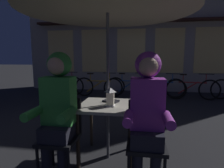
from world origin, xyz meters
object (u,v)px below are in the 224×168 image
(person_right_hooded, at_px, (147,106))
(bicycle_nearest, at_px, (63,85))
(bicycle_fifth, at_px, (192,89))
(person_left_hooded, at_px, (58,103))
(bicycle_second, at_px, (98,87))
(cafe_table, at_px, (108,112))
(bicycle_fourth, at_px, (160,88))
(lantern, at_px, (110,96))
(bicycle_third, at_px, (130,87))
(book, at_px, (111,101))
(chair_right, at_px, (146,137))
(chair_left, at_px, (61,132))

(person_right_hooded, height_order, bicycle_nearest, person_right_hooded)
(bicycle_fifth, bearing_deg, person_left_hooded, -121.04)
(bicycle_second, bearing_deg, bicycle_nearest, 171.22)
(cafe_table, bearing_deg, bicycle_fourth, 74.30)
(person_left_hooded, distance_m, bicycle_nearest, 4.83)
(lantern, height_order, bicycle_third, lantern)
(cafe_table, bearing_deg, bicycle_third, 88.66)
(bicycle_third, distance_m, bicycle_fourth, 0.99)
(person_left_hooded, xyz_separation_m, person_right_hooded, (0.96, 0.00, 0.00))
(person_left_hooded, relative_size, book, 7.00)
(chair_right, bearing_deg, chair_left, 180.00)
(chair_right, relative_size, person_left_hooded, 0.62)
(bicycle_third, bearing_deg, cafe_table, -91.34)
(chair_left, relative_size, bicycle_third, 0.52)
(chair_right, xyz_separation_m, bicycle_fourth, (0.60, 4.21, -0.14))
(cafe_table, height_order, person_right_hooded, person_right_hooded)
(chair_left, relative_size, bicycle_second, 0.52)
(bicycle_second, xyz_separation_m, book, (1.00, -3.65, 0.41))
(bicycle_third, distance_m, bicycle_fifth, 2.01)
(chair_right, relative_size, book, 4.35)
(cafe_table, relative_size, chair_right, 0.85)
(person_right_hooded, bearing_deg, chair_right, 90.00)
(lantern, distance_m, bicycle_second, 4.03)
(person_right_hooded, bearing_deg, cafe_table, 138.43)
(cafe_table, bearing_deg, chair_right, -37.55)
(bicycle_third, bearing_deg, book, -91.08)
(bicycle_nearest, distance_m, bicycle_second, 1.41)
(bicycle_third, relative_size, bicycle_fourth, 1.01)
(lantern, distance_m, bicycle_nearest, 4.76)
(chair_left, bearing_deg, bicycle_fourth, 69.66)
(bicycle_third, xyz_separation_m, bicycle_fifth, (2.00, -0.10, 0.00))
(bicycle_nearest, relative_size, bicycle_fifth, 1.00)
(chair_left, height_order, chair_right, same)
(book, bearing_deg, chair_left, -113.84)
(person_left_hooded, bearing_deg, bicycle_third, 82.54)
(lantern, distance_m, chair_right, 0.64)
(lantern, relative_size, bicycle_third, 0.14)
(bicycle_second, bearing_deg, bicycle_fifth, 1.36)
(chair_left, height_order, bicycle_second, chair_left)
(bicycle_nearest, bearing_deg, book, -58.23)
(chair_left, xyz_separation_m, book, (0.50, 0.50, 0.26))
(person_right_hooded, bearing_deg, chair_left, 176.61)
(bicycle_second, distance_m, bicycle_fourth, 2.06)
(bicycle_fourth, distance_m, bicycle_fifth, 1.02)
(person_left_hooded, xyz_separation_m, bicycle_third, (0.57, 4.37, -0.50))
(bicycle_third, distance_m, book, 3.84)
(bicycle_second, distance_m, bicycle_fifth, 3.08)
(lantern, xyz_separation_m, chair_right, (0.44, -0.29, -0.37))
(cafe_table, height_order, book, book)
(cafe_table, distance_m, bicycle_second, 3.92)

